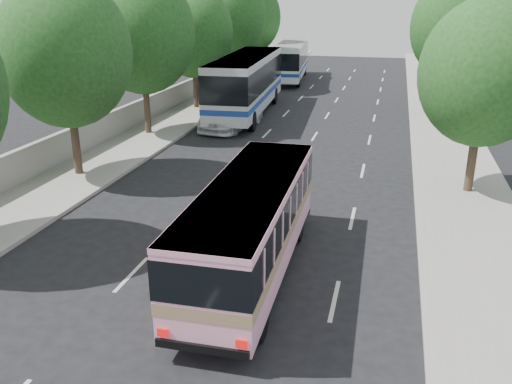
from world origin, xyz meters
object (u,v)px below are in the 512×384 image
(pink_bus, at_px, (251,219))
(pink_taxi, at_px, (262,199))
(tour_coach_front, at_px, (247,80))
(white_pickup, at_px, (232,114))
(tour_coach_rear, at_px, (291,58))

(pink_bus, distance_m, pink_taxi, 4.29)
(pink_taxi, xyz_separation_m, tour_coach_front, (-5.42, 17.98, 1.57))
(white_pickup, relative_size, tour_coach_front, 0.44)
(pink_taxi, relative_size, tour_coach_front, 0.37)
(white_pickup, bearing_deg, pink_bus, -63.85)
(white_pickup, distance_m, tour_coach_rear, 20.36)
(white_pickup, distance_m, tour_coach_front, 4.29)
(pink_bus, height_order, pink_taxi, pink_bus)
(pink_bus, xyz_separation_m, tour_coach_front, (-6.09, 22.11, 0.62))
(white_pickup, bearing_deg, pink_taxi, -61.35)
(pink_bus, relative_size, white_pickup, 1.52)
(pink_bus, distance_m, white_pickup, 19.09)
(pink_bus, distance_m, tour_coach_front, 22.94)
(pink_bus, height_order, tour_coach_front, tour_coach_front)
(white_pickup, relative_size, tour_coach_rear, 0.51)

